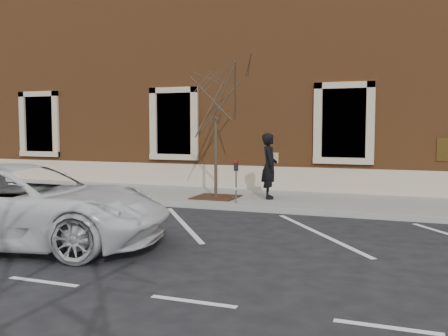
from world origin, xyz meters
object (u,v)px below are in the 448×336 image
at_px(sapling, 216,94).
at_px(man, 269,166).
at_px(white_truck, 22,205).
at_px(parking_meter, 236,174).

bearing_deg(sapling, man, 13.41).
bearing_deg(white_truck, parking_meter, -35.46).
height_order(man, white_truck, man).
bearing_deg(man, parking_meter, 133.15).
relative_size(parking_meter, sapling, 0.27).
relative_size(sapling, white_truck, 0.79).
height_order(man, sapling, sapling).
xyz_separation_m(man, white_truck, (-3.04, -6.76, -0.34)).
xyz_separation_m(man, sapling, (-1.56, -0.37, 2.13)).
height_order(sapling, white_truck, sapling).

